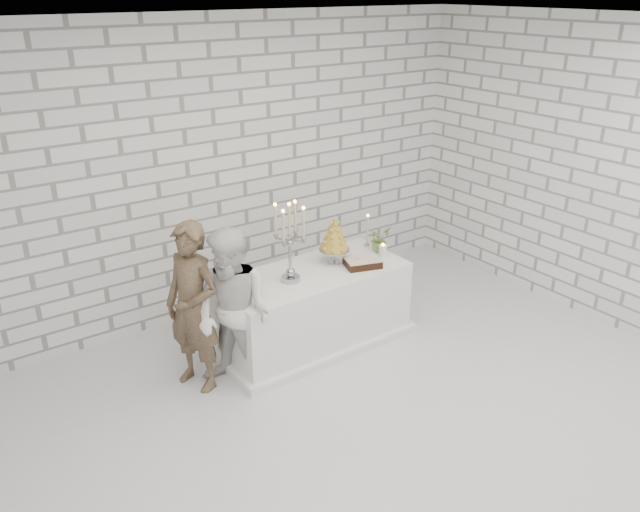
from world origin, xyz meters
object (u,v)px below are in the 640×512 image
(cake_table, at_px, (313,307))
(croquembouche, at_px, (334,241))
(bride, at_px, (234,313))
(candelabra, at_px, (290,243))
(groom, at_px, (193,308))

(cake_table, height_order, croquembouche, croquembouche)
(bride, distance_m, candelabra, 0.83)
(groom, bearing_deg, cake_table, 67.86)
(bride, relative_size, candelabra, 1.95)
(groom, xyz_separation_m, bride, (0.24, -0.26, -0.02))
(cake_table, xyz_separation_m, candelabra, (-0.27, -0.04, 0.75))
(candelabra, height_order, croquembouche, candelabra)
(cake_table, xyz_separation_m, bride, (-0.97, -0.25, 0.35))
(groom, xyz_separation_m, candelabra, (0.94, -0.05, 0.37))
(cake_table, relative_size, candelabra, 2.41)
(cake_table, bearing_deg, bride, -165.52)
(cake_table, distance_m, bride, 1.07)
(candelabra, bearing_deg, croquembouche, 9.25)
(croquembouche, bearing_deg, bride, -166.57)
(cake_table, height_order, bride, bride)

